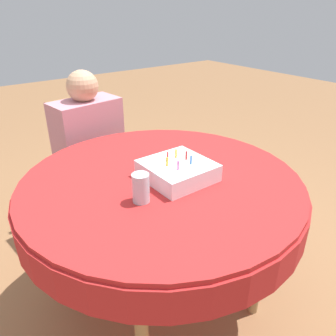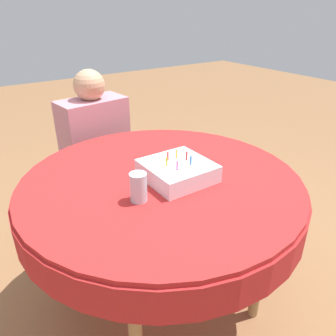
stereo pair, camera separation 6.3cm
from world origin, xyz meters
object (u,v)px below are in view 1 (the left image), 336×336
at_px(birthday_cake, 178,170).
at_px(drinking_glass, 141,188).
at_px(person, 90,140).
at_px(chair, 86,160).

xyz_separation_m(birthday_cake, drinking_glass, (-0.23, -0.06, 0.02)).
bearing_deg(drinking_glass, person, 77.11).
bearing_deg(person, birthday_cake, -96.15).
relative_size(birthday_cake, drinking_glass, 2.33).
bearing_deg(chair, birthday_cake, -95.60).
distance_m(birthday_cake, drinking_glass, 0.23).
relative_size(chair, birthday_cake, 3.31).
distance_m(chair, drinking_glass, 1.09).
xyz_separation_m(chair, person, (0.01, -0.09, 0.18)).
distance_m(chair, birthday_cake, 1.01).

